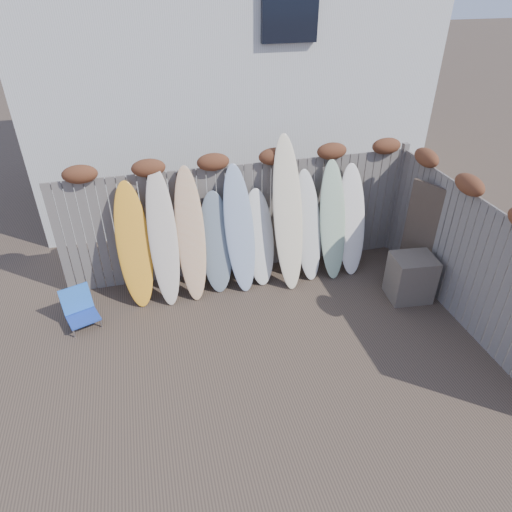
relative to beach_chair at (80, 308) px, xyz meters
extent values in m
plane|color=#493A2D|center=(2.71, -1.52, -0.28)|extent=(80.00, 80.00, 0.00)
cube|color=slate|center=(2.71, 0.88, 0.72)|extent=(6.00, 0.10, 2.00)
cube|color=slate|center=(5.71, 0.88, 0.77)|extent=(0.10, 0.10, 2.10)
ellipsoid|color=brown|center=(0.31, 0.84, 1.82)|extent=(0.52, 0.28, 0.28)
ellipsoid|color=brown|center=(1.31, 0.84, 1.82)|extent=(0.52, 0.28, 0.28)
ellipsoid|color=brown|center=(2.31, 0.84, 1.82)|extent=(0.52, 0.28, 0.28)
ellipsoid|color=brown|center=(3.31, 0.84, 1.82)|extent=(0.52, 0.28, 0.28)
ellipsoid|color=brown|center=(4.31, 0.84, 1.82)|extent=(0.52, 0.28, 0.28)
ellipsoid|color=brown|center=(5.31, 0.84, 1.82)|extent=(0.52, 0.28, 0.28)
cube|color=slate|center=(5.71, -1.32, 0.72)|extent=(0.10, 4.40, 2.00)
ellipsoid|color=brown|center=(5.67, -0.92, 1.82)|extent=(0.28, 0.56, 0.28)
ellipsoid|color=brown|center=(5.67, 0.18, 1.82)|extent=(0.28, 0.56, 0.28)
cube|color=silver|center=(3.21, 4.98, 2.72)|extent=(8.00, 5.00, 6.00)
cube|color=black|center=(4.01, 2.43, 3.92)|extent=(1.00, 0.12, 1.30)
cube|color=#2244AC|center=(0.04, -0.10, -0.11)|extent=(0.55, 0.52, 0.03)
cube|color=blue|center=(-0.04, 0.10, 0.11)|extent=(0.47, 0.28, 0.41)
cylinder|color=silver|center=(-0.10, -0.33, -0.19)|extent=(0.03, 0.03, 0.17)
cylinder|color=#B1B2B8|center=(-0.21, -0.01, -0.19)|extent=(0.03, 0.03, 0.17)
cylinder|color=#A9A9B0|center=(0.29, -0.19, -0.19)|extent=(0.03, 0.03, 0.17)
cylinder|color=#B9B9C1|center=(0.17, 0.13, -0.19)|extent=(0.03, 0.03, 0.17)
cube|color=brown|center=(5.25, -0.66, 0.11)|extent=(0.72, 0.62, 0.78)
cube|color=#413828|center=(5.72, -0.45, 0.62)|extent=(0.55, 1.11, 1.80)
ellipsoid|color=#FFA425|center=(0.93, 0.46, 0.71)|extent=(0.54, 0.71, 1.98)
ellipsoid|color=beige|center=(1.39, 0.42, 0.80)|extent=(0.46, 0.77, 2.16)
ellipsoid|color=#D9A97F|center=(1.82, 0.44, 0.79)|extent=(0.50, 0.77, 2.13)
ellipsoid|color=gray|center=(2.23, 0.48, 0.56)|extent=(0.57, 0.63, 1.67)
ellipsoid|color=#94A6C2|center=(2.63, 0.46, 0.76)|extent=(0.54, 0.77, 2.08)
ellipsoid|color=silver|center=(2.98, 0.49, 0.54)|extent=(0.52, 0.61, 1.63)
ellipsoid|color=#FBE9C0|center=(3.44, 0.40, 0.97)|extent=(0.50, 0.88, 2.49)
ellipsoid|color=silver|center=(3.83, 0.47, 0.66)|extent=(0.52, 0.70, 1.88)
ellipsoid|color=#ACC9A4|center=(4.26, 0.43, 0.73)|extent=(0.50, 0.74, 2.01)
ellipsoid|color=white|center=(4.63, 0.45, 0.67)|extent=(0.54, 0.71, 1.90)
camera|label=1|loc=(1.28, -5.94, 4.46)|focal=32.00mm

